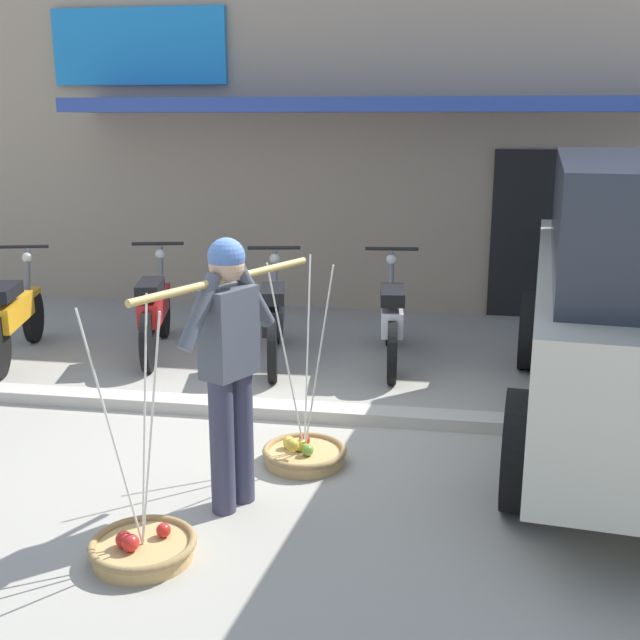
# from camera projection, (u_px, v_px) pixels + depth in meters

# --- Properties ---
(ground_plane) EXTENTS (90.00, 90.00, 0.00)m
(ground_plane) POSITION_uv_depth(u_px,v_px,m) (241.00, 449.00, 5.75)
(ground_plane) COLOR #9E998C
(sidewalk_curb) EXTENTS (20.00, 0.24, 0.10)m
(sidewalk_curb) POSITION_uv_depth(u_px,v_px,m) (263.00, 409.00, 6.41)
(sidewalk_curb) COLOR #BAB4A5
(sidewalk_curb) RESTS_ON ground
(fruit_vendor) EXTENTS (0.69, 1.38, 1.70)m
(fruit_vendor) POSITION_uv_depth(u_px,v_px,m) (229.00, 357.00, 4.68)
(fruit_vendor) COLOR #38384C
(fruit_vendor) RESTS_ON ground
(fruit_basket_left_side) EXTENTS (0.59, 0.59, 1.45)m
(fruit_basket_left_side) POSITION_uv_depth(u_px,v_px,m) (143.00, 546.00, 4.31)
(fruit_basket_left_side) COLOR tan
(fruit_basket_left_side) RESTS_ON ground
(fruit_basket_right_side) EXTENTS (0.59, 0.59, 1.45)m
(fruit_basket_right_side) POSITION_uv_depth(u_px,v_px,m) (304.00, 453.00, 5.50)
(fruit_basket_right_side) COLOR tan
(fruit_basket_right_side) RESTS_ON ground
(motorcycle_nearest_shop) EXTENTS (0.64, 1.78, 1.09)m
(motorcycle_nearest_shop) POSITION_uv_depth(u_px,v_px,m) (14.00, 316.00, 7.77)
(motorcycle_nearest_shop) COLOR black
(motorcycle_nearest_shop) RESTS_ON ground
(motorcycle_second_in_row) EXTENTS (0.62, 1.79, 1.09)m
(motorcycle_second_in_row) POSITION_uv_depth(u_px,v_px,m) (155.00, 311.00, 7.96)
(motorcycle_second_in_row) COLOR black
(motorcycle_second_in_row) RESTS_ON ground
(motorcycle_third_in_row) EXTENTS (0.57, 1.80, 1.09)m
(motorcycle_third_in_row) POSITION_uv_depth(u_px,v_px,m) (274.00, 318.00, 7.70)
(motorcycle_third_in_row) COLOR black
(motorcycle_third_in_row) RESTS_ON ground
(motorcycle_end_of_row) EXTENTS (0.54, 1.82, 1.09)m
(motorcycle_end_of_row) POSITION_uv_depth(u_px,v_px,m) (391.00, 319.00, 7.64)
(motorcycle_end_of_row) COLOR black
(motorcycle_end_of_row) RESTS_ON ground
(storefront_building) EXTENTS (13.00, 6.00, 4.20)m
(storefront_building) POSITION_uv_depth(u_px,v_px,m) (393.00, 135.00, 11.76)
(storefront_building) COLOR tan
(storefront_building) RESTS_ON ground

